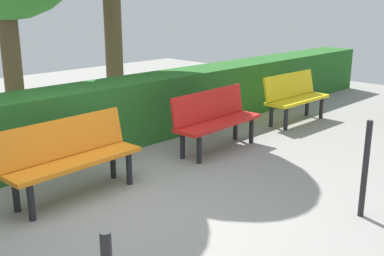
% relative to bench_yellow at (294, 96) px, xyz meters
% --- Properties ---
extents(ground_plane, '(18.32, 18.32, 0.00)m').
position_rel_bench_yellow_xyz_m(ground_plane, '(4.34, 0.69, -0.48)').
color(ground_plane, gray).
extents(bench_yellow, '(1.44, 0.50, 0.86)m').
position_rel_bench_yellow_xyz_m(bench_yellow, '(0.00, 0.00, 0.00)').
color(bench_yellow, yellow).
rests_on(bench_yellow, ground_plane).
extents(bench_red, '(1.54, 0.52, 0.86)m').
position_rel_bench_yellow_xyz_m(bench_red, '(2.18, 0.04, 0.00)').
color(bench_red, red).
rests_on(bench_red, ground_plane).
extents(bench_orange, '(1.59, 0.52, 0.86)m').
position_rel_bench_yellow_xyz_m(bench_orange, '(4.53, -0.00, 0.00)').
color(bench_orange, orange).
rests_on(bench_orange, ground_plane).
extents(hedge_row, '(14.32, 0.78, 0.96)m').
position_rel_bench_yellow_xyz_m(hedge_row, '(3.33, -1.18, 0.00)').
color(hedge_row, '#266023').
rests_on(hedge_row, ground_plane).
extents(railing_post_mid, '(0.06, 0.06, 1.00)m').
position_rel_bench_yellow_xyz_m(railing_post_mid, '(2.78, 2.55, 0.02)').
color(railing_post_mid, black).
rests_on(railing_post_mid, ground_plane).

